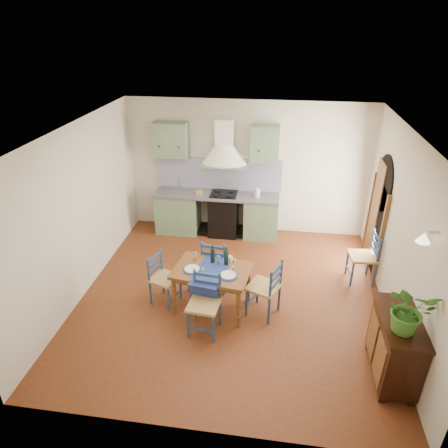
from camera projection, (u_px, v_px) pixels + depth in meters
The scene contains 13 objects.
floor at pixel (232, 296), 6.76m from camera, with size 5.00×5.00×0.00m, color #4D2410.
back_wall at pixel (224, 187), 8.34m from camera, with size 5.00×0.96×2.80m.
right_wall at pixel (397, 229), 6.07m from camera, with size 0.26×5.00×2.80m.
left_wall at pixel (79, 213), 6.43m from camera, with size 0.04×5.00×2.80m, color beige.
ceiling at pixel (233, 133), 5.46m from camera, with size 5.00×5.00×0.01m, color silver.
dining_table at pixel (212, 274), 6.20m from camera, with size 1.27×0.98×1.06m.
chair_near at pixel (205, 304), 5.82m from camera, with size 0.49×0.49×0.96m.
chair_far at pixel (216, 263), 6.77m from camera, with size 0.50×0.50×0.97m.
chair_left at pixel (163, 278), 6.45m from camera, with size 0.52×0.52×0.88m.
chair_right at pixel (266, 288), 6.15m from camera, with size 0.59×0.59×0.96m.
chair_spare at pixel (364, 257), 6.96m from camera, with size 0.48×0.48×0.94m.
sideboard at pixel (395, 345), 5.07m from camera, with size 0.50×1.05×0.94m.
potted_plant at pixel (409, 310), 4.57m from camera, with size 0.54×0.47×0.60m, color #377024.
Camera 1 is at (0.64, -5.38, 4.23)m, focal length 32.00 mm.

